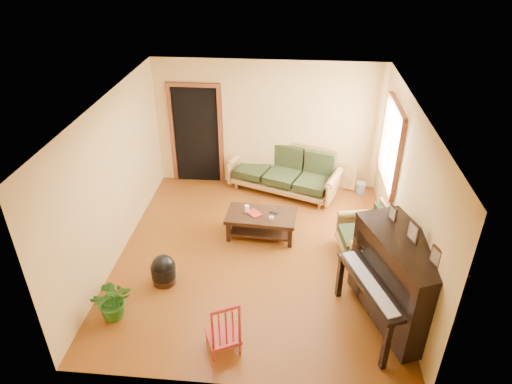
# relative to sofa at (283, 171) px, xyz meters

# --- Properties ---
(floor) EXTENTS (5.00, 5.00, 0.00)m
(floor) POSITION_rel_sofa_xyz_m (-0.36, -2.16, -0.47)
(floor) COLOR #582A0B
(floor) RESTS_ON ground
(doorway) EXTENTS (1.08, 0.16, 2.05)m
(doorway) POSITION_rel_sofa_xyz_m (-1.81, 0.32, 0.55)
(doorway) COLOR black
(doorway) RESTS_ON floor
(window) EXTENTS (0.12, 1.36, 1.46)m
(window) POSITION_rel_sofa_xyz_m (1.85, -0.86, 1.03)
(window) COLOR white
(window) RESTS_ON right_wall
(sofa) EXTENTS (2.38, 1.63, 0.94)m
(sofa) POSITION_rel_sofa_xyz_m (0.00, 0.00, 0.00)
(sofa) COLOR olive
(sofa) RESTS_ON floor
(coffee_table) EXTENTS (1.24, 0.73, 0.44)m
(coffee_table) POSITION_rel_sofa_xyz_m (-0.31, -1.59, -0.25)
(coffee_table) COLOR black
(coffee_table) RESTS_ON floor
(armchair) EXTENTS (0.97, 1.01, 0.88)m
(armchair) POSITION_rel_sofa_xyz_m (1.38, -1.97, -0.03)
(armchair) COLOR olive
(armchair) RESTS_ON floor
(piano) EXTENTS (1.40, 1.77, 1.37)m
(piano) POSITION_rel_sofa_xyz_m (1.66, -3.44, 0.21)
(piano) COLOR black
(piano) RESTS_ON floor
(footstool) EXTENTS (0.43, 0.43, 0.36)m
(footstool) POSITION_rel_sofa_xyz_m (-1.69, -2.95, -0.29)
(footstool) COLOR black
(footstool) RESTS_ON floor
(red_chair) EXTENTS (0.55, 0.57, 0.86)m
(red_chair) POSITION_rel_sofa_xyz_m (-0.60, -4.12, -0.04)
(red_chair) COLOR maroon
(red_chair) RESTS_ON floor
(leaning_frame) EXTENTS (0.43, 0.24, 0.56)m
(leaning_frame) POSITION_rel_sofa_xyz_m (1.29, 0.23, -0.19)
(leaning_frame) COLOR gold
(leaning_frame) RESTS_ON floor
(ceramic_crock) EXTENTS (0.22, 0.22, 0.24)m
(ceramic_crock) POSITION_rel_sofa_xyz_m (1.59, 0.05, -0.35)
(ceramic_crock) COLOR #3550A0
(ceramic_crock) RESTS_ON floor
(potted_plant) EXTENTS (0.69, 0.65, 0.61)m
(potted_plant) POSITION_rel_sofa_xyz_m (-2.19, -3.71, -0.16)
(potted_plant) COLOR #225618
(potted_plant) RESTS_ON floor
(book) EXTENTS (0.30, 0.31, 0.02)m
(book) POSITION_rel_sofa_xyz_m (-0.50, -1.65, -0.02)
(book) COLOR #A02415
(book) RESTS_ON coffee_table
(candle) EXTENTS (0.09, 0.09, 0.13)m
(candle) POSITION_rel_sofa_xyz_m (-0.57, -1.54, 0.03)
(candle) COLOR white
(candle) RESTS_ON coffee_table
(glass_jar) EXTENTS (0.10, 0.10, 0.05)m
(glass_jar) POSITION_rel_sofa_xyz_m (-0.13, -1.73, -0.01)
(glass_jar) COLOR silver
(glass_jar) RESTS_ON coffee_table
(remote) EXTENTS (0.17, 0.10, 0.02)m
(remote) POSITION_rel_sofa_xyz_m (-0.10, -1.53, -0.03)
(remote) COLOR black
(remote) RESTS_ON coffee_table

